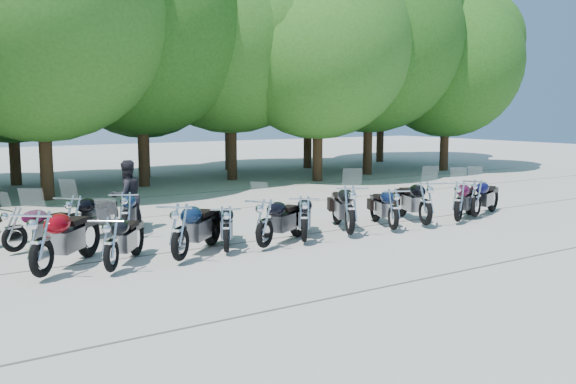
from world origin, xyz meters
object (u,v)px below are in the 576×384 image
motorcycle_0 (41,242)px  motorcycle_10 (476,197)px  motorcycle_4 (264,222)px  motorcycle_12 (74,217)px  motorcycle_9 (459,200)px  motorcycle_7 (394,208)px  motorcycle_8 (426,202)px  motorcycle_11 (14,228)px  motorcycle_13 (126,213)px  rider_1 (127,196)px  motorcycle_1 (111,243)px  motorcycle_5 (304,217)px  motorcycle_6 (350,208)px  motorcycle_3 (226,228)px  motorcycle_2 (180,230)px

motorcycle_0 → motorcycle_10: bearing=-139.3°
motorcycle_4 → motorcycle_12: (-3.36, 2.81, 0.00)m
motorcycle_0 → motorcycle_9: 10.59m
motorcycle_7 → motorcycle_8: (1.12, -0.01, 0.06)m
motorcycle_11 → motorcycle_13: 2.51m
motorcycle_11 → rider_1: (2.84, 1.21, 0.33)m
motorcycle_11 → motorcycle_1: bearing=-178.1°
motorcycle_9 → motorcycle_5: bearing=57.8°
motorcycle_12 → motorcycle_13: 1.20m
motorcycle_5 → motorcycle_12: (-4.42, 2.80, 0.01)m
motorcycle_0 → motorcycle_12: 2.98m
motorcycle_7 → motorcycle_12: size_ratio=0.97×
motorcycle_6 → motorcycle_12: 6.41m
motorcycle_0 → motorcycle_5: 5.65m
motorcycle_13 → motorcycle_3: bearing=141.2°
motorcycle_2 → motorcycle_7: (5.77, 0.08, -0.06)m
motorcycle_0 → motorcycle_6: (7.02, -0.04, -0.01)m
motorcycle_1 → motorcycle_10: 10.43m
motorcycle_1 → motorcycle_5: motorcycle_5 is taller
motorcycle_6 → motorcycle_10: 4.57m
motorcycle_3 → motorcycle_9: bearing=-154.1°
motorcycle_13 → motorcycle_11: bearing=32.1°
motorcycle_5 → rider_1: 4.74m
motorcycle_7 → motorcycle_13: 6.56m
motorcycle_11 → motorcycle_12: (1.30, 0.25, 0.07)m
motorcycle_9 → motorcycle_8: bearing=54.5°
motorcycle_1 → motorcycle_9: size_ratio=0.94×
motorcycle_3 → motorcycle_8: bearing=-153.5°
motorcycle_7 → motorcycle_11: 8.80m
motorcycle_9 → motorcycle_0: bearing=58.3°
motorcycle_1 → motorcycle_6: motorcycle_6 is taller
motorcycle_5 → motorcycle_8: (3.80, -0.06, 0.06)m
motorcycle_3 → motorcycle_12: size_ratio=0.91×
motorcycle_3 → motorcycle_13: bearing=-37.3°
motorcycle_6 → motorcycle_11: size_ratio=1.24×
motorcycle_7 → motorcycle_4: bearing=24.4°
motorcycle_1 → motorcycle_12: bearing=-55.7°
motorcycle_5 → motorcycle_10: motorcycle_10 is taller
motorcycle_6 → motorcycle_3: bearing=27.5°
motorcycle_2 → motorcycle_5: (3.09, 0.13, -0.06)m
motorcycle_3 → motorcycle_12: (-2.47, 2.73, 0.06)m
motorcycle_1 → motorcycle_4: 3.43m
motorcycle_0 → motorcycle_6: size_ratio=1.01×
motorcycle_12 → rider_1: bearing=-103.7°
motorcycle_0 → motorcycle_13: 3.64m
motorcycle_9 → motorcycle_11: 10.99m
motorcycle_1 → motorcycle_4: (3.42, 0.18, 0.03)m
motorcycle_9 → motorcycle_11: size_ratio=1.14×
motorcycle_4 → rider_1: bearing=-3.7°
motorcycle_0 → motorcycle_11: size_ratio=1.25×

